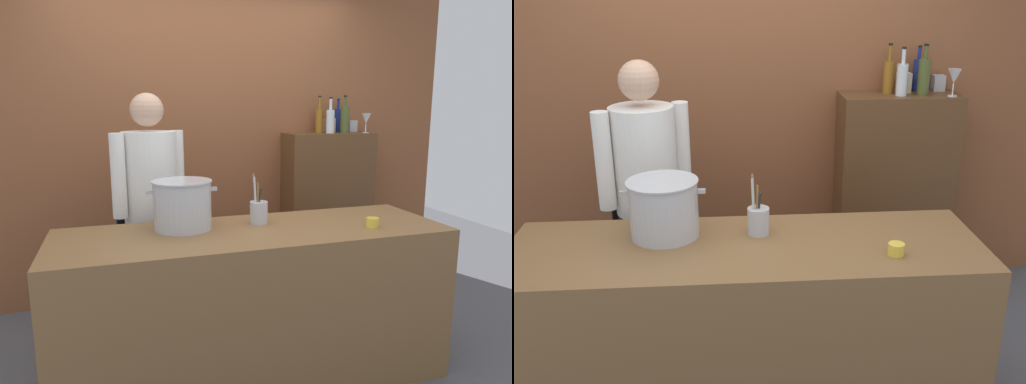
% 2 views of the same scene
% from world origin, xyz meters
% --- Properties ---
extents(brick_back_panel, '(4.40, 0.10, 3.00)m').
position_xyz_m(brick_back_panel, '(0.00, 1.40, 1.50)').
color(brick_back_panel, brown).
rests_on(brick_back_panel, ground_plane).
extents(prep_counter, '(2.18, 0.70, 0.90)m').
position_xyz_m(prep_counter, '(0.00, 0.00, 0.45)').
color(prep_counter, brown).
rests_on(prep_counter, ground_plane).
extents(bar_cabinet, '(0.76, 0.32, 1.35)m').
position_xyz_m(bar_cabinet, '(1.04, 1.19, 0.68)').
color(bar_cabinet, brown).
rests_on(bar_cabinet, ground_plane).
extents(chef, '(0.47, 0.41, 1.66)m').
position_xyz_m(chef, '(-0.52, 0.62, 0.96)').
color(chef, black).
rests_on(chef, ground_plane).
extents(stockpot_large, '(0.39, 0.33, 0.27)m').
position_xyz_m(stockpot_large, '(-0.38, 0.14, 1.04)').
color(stockpot_large, '#B7BABF').
rests_on(stockpot_large, prep_counter).
extents(utensil_crock, '(0.10, 0.10, 0.29)m').
position_xyz_m(utensil_crock, '(0.06, 0.12, 0.97)').
color(utensil_crock, '#B7BABF').
rests_on(utensil_crock, prep_counter).
extents(butter_jar, '(0.07, 0.07, 0.05)m').
position_xyz_m(butter_jar, '(0.65, -0.15, 0.93)').
color(butter_jar, yellow).
rests_on(butter_jar, prep_counter).
extents(wine_bottle_cobalt, '(0.07, 0.07, 0.29)m').
position_xyz_m(wine_bottle_cobalt, '(1.17, 1.29, 1.46)').
color(wine_bottle_cobalt, navy).
rests_on(wine_bottle_cobalt, bar_cabinet).
extents(wine_bottle_amber, '(0.07, 0.07, 0.31)m').
position_xyz_m(wine_bottle_amber, '(0.96, 1.23, 1.47)').
color(wine_bottle_amber, '#8C5919').
rests_on(wine_bottle_amber, bar_cabinet).
extents(wine_bottle_olive, '(0.07, 0.07, 0.32)m').
position_xyz_m(wine_bottle_olive, '(1.16, 1.15, 1.47)').
color(wine_bottle_olive, '#475123').
rests_on(wine_bottle_olive, bar_cabinet).
extents(wine_bottle_clear, '(0.07, 0.07, 0.30)m').
position_xyz_m(wine_bottle_clear, '(1.03, 1.14, 1.46)').
color(wine_bottle_clear, silver).
rests_on(wine_bottle_clear, bar_cabinet).
extents(wine_glass_wide, '(0.08, 0.08, 0.17)m').
position_xyz_m(wine_glass_wide, '(1.34, 1.09, 1.47)').
color(wine_glass_wide, silver).
rests_on(wine_glass_wide, bar_cabinet).
extents(spice_tin_silver, '(0.07, 0.07, 0.10)m').
position_xyz_m(spice_tin_silver, '(1.31, 1.29, 1.40)').
color(spice_tin_silver, '#B2B2B7').
rests_on(spice_tin_silver, bar_cabinet).
extents(spice_tin_cream, '(0.08, 0.08, 0.12)m').
position_xyz_m(spice_tin_cream, '(1.07, 1.26, 1.42)').
color(spice_tin_cream, beige).
rests_on(spice_tin_cream, bar_cabinet).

